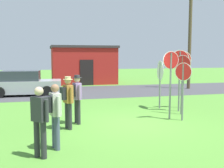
% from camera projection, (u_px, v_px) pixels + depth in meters
% --- Properties ---
extents(ground_plane, '(80.00, 80.00, 0.00)m').
position_uv_depth(ground_plane, '(136.00, 124.00, 9.56)').
color(ground_plane, '#518E33').
extents(street_asphalt, '(60.00, 6.40, 0.01)m').
position_uv_depth(street_asphalt, '(91.00, 91.00, 18.36)').
color(street_asphalt, '#424247').
rests_on(street_asphalt, ground).
extents(building_background, '(5.61, 3.97, 3.27)m').
position_uv_depth(building_background, '(83.00, 65.00, 23.94)').
color(building_background, '#B2231E').
rests_on(building_background, ground).
extents(utility_pole, '(1.80, 0.24, 7.12)m').
position_uv_depth(utility_pole, '(190.00, 38.00, 19.66)').
color(utility_pole, brown).
rests_on(utility_pole, ground).
extents(parked_car_on_street, '(4.42, 2.25, 1.51)m').
position_uv_depth(parked_car_on_street, '(24.00, 84.00, 16.59)').
color(parked_car_on_street, '#A5A8AD').
rests_on(parked_car_on_street, ground).
extents(stop_sign_low_front, '(0.50, 0.52, 2.44)m').
position_uv_depth(stop_sign_low_front, '(182.00, 74.00, 11.05)').
color(stop_sign_low_front, slate).
rests_on(stop_sign_low_front, ground).
extents(stop_sign_rear_right, '(0.38, 0.57, 2.16)m').
position_uv_depth(stop_sign_rear_right, '(183.00, 82.00, 9.98)').
color(stop_sign_rear_right, slate).
rests_on(stop_sign_rear_right, ground).
extents(stop_sign_far_back, '(0.81, 0.18, 2.66)m').
position_uv_depth(stop_sign_far_back, '(180.00, 69.00, 11.62)').
color(stop_sign_far_back, slate).
rests_on(stop_sign_far_back, ground).
extents(stop_sign_tallest, '(0.77, 0.10, 2.62)m').
position_uv_depth(stop_sign_tallest, '(183.00, 69.00, 12.33)').
color(stop_sign_tallest, slate).
rests_on(stop_sign_tallest, ground).
extents(stop_sign_leaning_left, '(0.68, 0.11, 2.58)m').
position_uv_depth(stop_sign_leaning_left, '(171.00, 74.00, 10.16)').
color(stop_sign_leaning_left, slate).
rests_on(stop_sign_leaning_left, ground).
extents(stop_sign_rear_left, '(0.12, 0.90, 2.19)m').
position_uv_depth(stop_sign_rear_left, '(160.00, 76.00, 12.29)').
color(stop_sign_rear_left, slate).
rests_on(stop_sign_rear_left, ground).
extents(person_holding_notes, '(0.42, 0.44, 1.69)m').
position_uv_depth(person_holding_notes, '(40.00, 118.00, 6.31)').
color(person_holding_notes, '#2D2D33').
rests_on(person_holding_notes, ground).
extents(person_in_teal, '(0.43, 0.54, 1.74)m').
position_uv_depth(person_in_teal, '(68.00, 99.00, 8.82)').
color(person_in_teal, '#2D2D33').
rests_on(person_in_teal, ground).
extents(person_with_sunhat, '(0.41, 0.56, 1.69)m').
position_uv_depth(person_with_sunhat, '(55.00, 112.00, 6.91)').
color(person_with_sunhat, '#4C5670').
rests_on(person_with_sunhat, ground).
extents(person_on_left, '(0.42, 0.56, 1.74)m').
position_uv_depth(person_on_left, '(77.00, 96.00, 9.51)').
color(person_on_left, '#2D2D33').
rests_on(person_on_left, ground).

